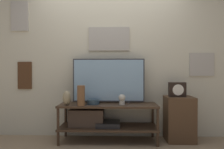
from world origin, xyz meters
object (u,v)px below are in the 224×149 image
at_px(vase_tall_ceramic, 81,96).
at_px(vase_urn_stoneware, 67,98).
at_px(decorative_bust, 122,99).
at_px(mantel_clock, 177,90).
at_px(vase_wide_bowl, 93,102).
at_px(television, 109,80).

height_order(vase_tall_ceramic, vase_urn_stoneware, vase_tall_ceramic).
distance_m(vase_tall_ceramic, decorative_bust, 0.61).
bearing_deg(mantel_clock, decorative_bust, -172.76).
distance_m(vase_tall_ceramic, mantel_clock, 1.47).
height_order(vase_urn_stoneware, vase_wide_bowl, vase_urn_stoneware).
relative_size(vase_tall_ceramic, mantel_clock, 1.18).
bearing_deg(vase_urn_stoneware, vase_wide_bowl, 10.95).
bearing_deg(vase_urn_stoneware, vase_tall_ceramic, -15.12).
xyz_separation_m(television, vase_wide_bowl, (-0.23, -0.16, -0.32)).
bearing_deg(vase_urn_stoneware, television, 21.01).
height_order(television, mantel_clock, television).
bearing_deg(vase_tall_ceramic, vase_urn_stoneware, 164.88).
bearing_deg(vase_tall_ceramic, vase_wide_bowl, 39.78).
xyz_separation_m(television, vase_tall_ceramic, (-0.39, -0.30, -0.21)).
bearing_deg(mantel_clock, vase_wide_bowl, -176.62).
xyz_separation_m(television, mantel_clock, (1.06, -0.09, -0.14)).
height_order(vase_tall_ceramic, vase_wide_bowl, vase_tall_ceramic).
bearing_deg(vase_wide_bowl, vase_tall_ceramic, -140.22).
relative_size(vase_tall_ceramic, vase_urn_stoneware, 1.39).
height_order(vase_urn_stoneware, mantel_clock, mantel_clock).
distance_m(television, vase_urn_stoneware, 0.71).
height_order(decorative_bust, mantel_clock, mantel_clock).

